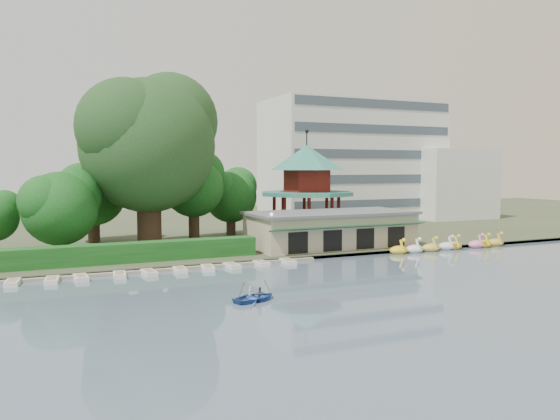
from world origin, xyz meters
TOP-DOWN VIEW (x-y plane):
  - ground_plane at (0.00, 0.00)m, footprint 220.00×220.00m
  - shore at (0.00, 52.00)m, footprint 220.00×70.00m
  - embankment at (0.00, 17.30)m, footprint 220.00×0.60m
  - dock at (-12.00, 17.20)m, footprint 34.00×1.60m
  - boathouse at (10.00, 21.97)m, footprint 18.60×9.39m
  - pavilion at (12.00, 32.00)m, footprint 12.40×12.40m
  - office_building at (32.67, 49.00)m, footprint 38.00×18.00m
  - hedge at (-15.00, 20.50)m, footprint 30.00×2.00m
  - lamp_post at (1.50, 19.00)m, footprint 0.36×0.36m
  - big_tree at (-8.80, 28.23)m, footprint 15.74×14.66m
  - small_trees at (-11.80, 31.87)m, footprint 39.87×17.59m
  - swan_boats at (22.47, 16.56)m, footprint 16.18×2.12m
  - moored_rowboats at (-12.68, 15.80)m, footprint 30.25×2.76m
  - rowboat_with_passengers at (-6.41, 3.32)m, footprint 5.44×4.59m

SIDE VIEW (x-z plane):
  - ground_plane at x=0.00m, z-range 0.00..0.00m
  - dock at x=-12.00m, z-range 0.00..0.24m
  - embankment at x=0.00m, z-range 0.00..0.30m
  - moored_rowboats at x=-12.68m, z-range 0.00..0.36m
  - shore at x=0.00m, z-range 0.00..0.40m
  - swan_boats at x=22.47m, z-range -0.56..1.35m
  - rowboat_with_passengers at x=-6.41m, z-range -0.52..1.49m
  - hedge at x=-15.00m, z-range 0.40..2.20m
  - boathouse at x=10.00m, z-range 0.42..4.32m
  - lamp_post at x=1.50m, z-range 1.20..5.48m
  - small_trees at x=-11.80m, z-range 0.88..11.71m
  - pavilion at x=12.00m, z-range 0.73..14.23m
  - office_building at x=32.67m, z-range -0.27..19.73m
  - big_tree at x=-8.80m, z-range 2.80..22.18m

